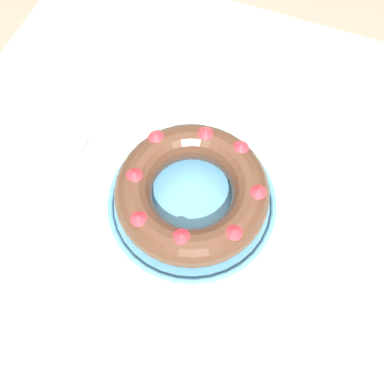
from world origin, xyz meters
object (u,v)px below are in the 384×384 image
Objects in this scene: cake_knife at (76,172)px; napkin at (325,265)px; fork at (69,164)px; serving_dish at (192,203)px; bundt_cake at (192,192)px; serving_knife at (50,170)px.

napkin is at bearing -4.71° from cake_knife.
fork is at bearing 178.12° from napkin.
fork is at bearing -178.52° from serving_dish.
serving_knife is (-0.32, -0.04, -0.06)m from bundt_cake.
cake_knife is at bearing -175.76° from bundt_cake.
bundt_cake is 0.33m from serving_knife.
serving_dish is 0.27m from cake_knife.
serving_dish is 0.05m from bundt_cake.
cake_knife is (-0.27, -0.02, -0.01)m from serving_dish.
serving_knife is 0.62m from napkin.
serving_knife reaches higher than fork.
serving_knife is at bearing -167.96° from cake_knife.
bundt_cake is 1.53× the size of serving_knife.
fork is at bearing 43.16° from serving_knife.
serving_knife is (-0.03, -0.03, 0.00)m from fork.
bundt_cake is at bearing 7.88° from serving_knife.
bundt_cake is 0.30m from napkin.
fork is at bearing 148.72° from cake_knife.
serving_dish is 1.74× the size of serving_knife.
bundt_cake is (0.00, 0.00, 0.05)m from serving_dish.
serving_knife is (-0.32, -0.04, -0.01)m from serving_dish.
serving_knife is 1.24× the size of cake_knife.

